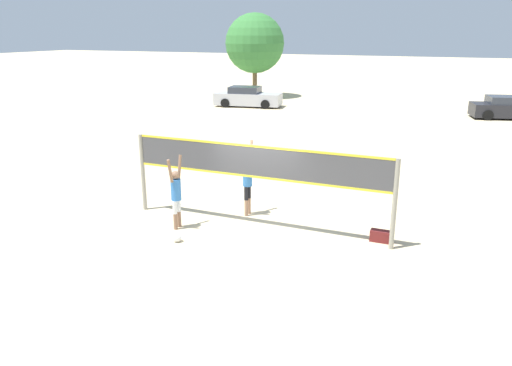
{
  "coord_description": "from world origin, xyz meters",
  "views": [
    {
      "loc": [
        5.1,
        -12.03,
        5.31
      ],
      "look_at": [
        0.0,
        0.0,
        1.3
      ],
      "focal_mm": 35.0,
      "sensor_mm": 36.0,
      "label": 1
    }
  ],
  "objects_px": {
    "volleyball_net": "(256,169)",
    "parked_car_near": "(505,108)",
    "tree_left_cluster": "(255,43)",
    "player_blocker": "(247,177)",
    "parked_car_mid": "(248,97)",
    "player_spiker": "(176,191)",
    "gear_bag": "(381,236)",
    "volleyball": "(177,238)"
  },
  "relations": [
    {
      "from": "volleyball_net",
      "to": "parked_car_near",
      "type": "xyz_separation_m",
      "value": [
        7.29,
        22.69,
        -1.05
      ]
    },
    {
      "from": "parked_car_near",
      "to": "tree_left_cluster",
      "type": "distance_m",
      "value": 19.36
    },
    {
      "from": "player_blocker",
      "to": "parked_car_mid",
      "type": "bearing_deg",
      "value": -156.12
    },
    {
      "from": "volleyball_net",
      "to": "parked_car_mid",
      "type": "relative_size",
      "value": 1.52
    },
    {
      "from": "player_spiker",
      "to": "gear_bag",
      "type": "xyz_separation_m",
      "value": [
        5.4,
        1.26,
        -0.92
      ]
    },
    {
      "from": "volleyball",
      "to": "parked_car_near",
      "type": "bearing_deg",
      "value": 70.21
    },
    {
      "from": "player_spiker",
      "to": "parked_car_near",
      "type": "bearing_deg",
      "value": -21.47
    },
    {
      "from": "player_spiker",
      "to": "parked_car_near",
      "type": "relative_size",
      "value": 0.47
    },
    {
      "from": "volleyball_net",
      "to": "parked_car_near",
      "type": "relative_size",
      "value": 1.75
    },
    {
      "from": "tree_left_cluster",
      "to": "volleyball",
      "type": "bearing_deg",
      "value": -70.81
    },
    {
      "from": "parked_car_mid",
      "to": "volleyball",
      "type": "bearing_deg",
      "value": -79.62
    },
    {
      "from": "parked_car_mid",
      "to": "parked_car_near",
      "type": "bearing_deg",
      "value": -3.81
    },
    {
      "from": "player_blocker",
      "to": "parked_car_mid",
      "type": "height_order",
      "value": "player_blocker"
    },
    {
      "from": "parked_car_near",
      "to": "tree_left_cluster",
      "type": "height_order",
      "value": "tree_left_cluster"
    },
    {
      "from": "player_blocker",
      "to": "volleyball",
      "type": "bearing_deg",
      "value": -19.11
    },
    {
      "from": "volleyball",
      "to": "gear_bag",
      "type": "xyz_separation_m",
      "value": [
        4.9,
        2.08,
        0.04
      ]
    },
    {
      "from": "player_spiker",
      "to": "player_blocker",
      "type": "bearing_deg",
      "value": -38.56
    },
    {
      "from": "gear_bag",
      "to": "volleyball_net",
      "type": "bearing_deg",
      "value": -174.35
    },
    {
      "from": "volleyball",
      "to": "gear_bag",
      "type": "bearing_deg",
      "value": 23.03
    },
    {
      "from": "tree_left_cluster",
      "to": "parked_car_near",
      "type": "bearing_deg",
      "value": -11.58
    },
    {
      "from": "volleyball_net",
      "to": "player_spiker",
      "type": "height_order",
      "value": "volleyball_net"
    },
    {
      "from": "gear_bag",
      "to": "parked_car_mid",
      "type": "xyz_separation_m",
      "value": [
        -13.01,
        20.78,
        0.5
      ]
    },
    {
      "from": "volleyball_net",
      "to": "gear_bag",
      "type": "relative_size",
      "value": 14.01
    },
    {
      "from": "volleyball_net",
      "to": "player_blocker",
      "type": "bearing_deg",
      "value": 127.27
    },
    {
      "from": "volleyball_net",
      "to": "player_blocker",
      "type": "height_order",
      "value": "volleyball_net"
    },
    {
      "from": "parked_car_near",
      "to": "parked_car_mid",
      "type": "relative_size",
      "value": 0.87
    },
    {
      "from": "volleyball",
      "to": "tree_left_cluster",
      "type": "height_order",
      "value": "tree_left_cluster"
    },
    {
      "from": "volleyball",
      "to": "parked_car_near",
      "type": "xyz_separation_m",
      "value": [
        8.79,
        24.44,
        0.52
      ]
    },
    {
      "from": "tree_left_cluster",
      "to": "player_blocker",
      "type": "bearing_deg",
      "value": -67.36
    },
    {
      "from": "volleyball_net",
      "to": "volleyball",
      "type": "height_order",
      "value": "volleyball_net"
    },
    {
      "from": "player_spiker",
      "to": "tree_left_cluster",
      "type": "bearing_deg",
      "value": 18.8
    },
    {
      "from": "volleyball_net",
      "to": "tree_left_cluster",
      "type": "distance_m",
      "value": 28.94
    },
    {
      "from": "volleyball_net",
      "to": "player_spiker",
      "type": "relative_size",
      "value": 3.69
    },
    {
      "from": "volleyball_net",
      "to": "parked_car_near",
      "type": "height_order",
      "value": "volleyball_net"
    },
    {
      "from": "player_blocker",
      "to": "tree_left_cluster",
      "type": "bearing_deg",
      "value": -157.36
    },
    {
      "from": "player_spiker",
      "to": "gear_bag",
      "type": "bearing_deg",
      "value": -76.86
    },
    {
      "from": "volleyball_net",
      "to": "player_spiker",
      "type": "distance_m",
      "value": 2.28
    },
    {
      "from": "gear_bag",
      "to": "parked_car_near",
      "type": "xyz_separation_m",
      "value": [
        3.89,
        22.35,
        0.48
      ]
    },
    {
      "from": "parked_car_near",
      "to": "tree_left_cluster",
      "type": "bearing_deg",
      "value": 154.41
    },
    {
      "from": "player_spiker",
      "to": "tree_left_cluster",
      "type": "xyz_separation_m",
      "value": [
        -9.34,
        27.43,
        3.21
      ]
    },
    {
      "from": "gear_bag",
      "to": "volleyball",
      "type": "bearing_deg",
      "value": -156.97
    },
    {
      "from": "player_blocker",
      "to": "tree_left_cluster",
      "type": "xyz_separation_m",
      "value": [
        -10.72,
        25.7,
        3.1
      ]
    }
  ]
}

